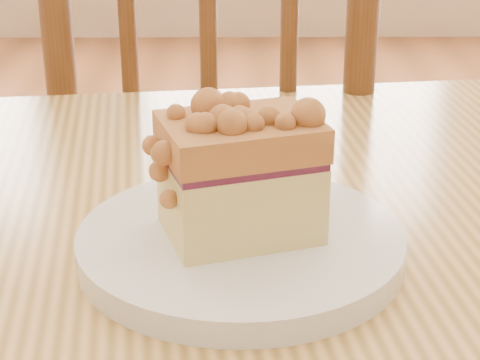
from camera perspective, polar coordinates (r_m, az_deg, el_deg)
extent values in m
cube|color=tan|center=(0.65, 7.99, -6.38)|extent=(1.36, 0.99, 0.04)
cube|color=#582C18|center=(1.30, -1.30, -2.60)|extent=(0.47, 0.47, 0.04)
cylinder|color=#582C18|center=(1.59, 5.79, -8.31)|extent=(0.04, 0.04, 0.46)
cylinder|color=#582C18|center=(1.60, -7.33, -8.01)|extent=(0.04, 0.04, 0.46)
cylinder|color=#582C18|center=(1.02, 8.06, 4.61)|extent=(0.04, 0.04, 0.49)
cylinder|color=#582C18|center=(1.05, -12.02, 4.81)|extent=(0.04, 0.04, 0.49)
cylinder|color=#582C18|center=(1.02, 3.27, 4.15)|extent=(0.02, 0.02, 0.42)
cylinder|color=#582C18|center=(1.02, -2.10, 4.22)|extent=(0.02, 0.02, 0.42)
cylinder|color=#582C18|center=(1.04, -7.40, 4.26)|extent=(0.02, 0.02, 0.42)
cylinder|color=white|center=(0.62, 0.03, -4.40)|extent=(0.24, 0.24, 0.02)
cylinder|color=white|center=(0.62, 0.03, -4.88)|extent=(0.17, 0.17, 0.01)
cube|color=#E2CF80|center=(0.60, 0.03, -1.14)|extent=(0.13, 0.11, 0.06)
cube|color=#4B1531|center=(0.59, 0.03, 1.64)|extent=(0.12, 0.11, 0.01)
cube|color=#B27438|center=(0.58, 0.03, 3.01)|extent=(0.13, 0.11, 0.02)
sphere|color=#B27438|center=(0.55, -3.01, 3.47)|extent=(0.01, 0.01, 0.01)
sphere|color=#B27438|center=(0.60, -2.68, 5.26)|extent=(0.02, 0.02, 0.02)
sphere|color=#B27438|center=(0.59, -3.36, 4.86)|extent=(0.02, 0.02, 0.02)
sphere|color=#B27438|center=(0.58, 4.32, 4.52)|extent=(0.02, 0.02, 0.02)
sphere|color=#B27438|center=(0.57, -1.13, 4.22)|extent=(0.02, 0.02, 0.02)
sphere|color=#B27438|center=(0.57, 4.47, 3.96)|extent=(0.01, 0.01, 0.01)
sphere|color=#B27438|center=(0.60, -2.13, 5.19)|extent=(0.01, 0.01, 0.01)
sphere|color=#B27438|center=(0.58, 1.61, 4.65)|extent=(0.01, 0.01, 0.01)
sphere|color=#B27438|center=(0.59, 0.81, 4.94)|extent=(0.02, 0.02, 0.02)
sphere|color=#B27438|center=(0.59, -2.33, 4.85)|extent=(0.02, 0.02, 0.02)
sphere|color=#B27438|center=(0.58, -0.47, 4.71)|extent=(0.02, 0.02, 0.02)
sphere|color=#B27438|center=(0.59, -3.68, 4.91)|extent=(0.02, 0.02, 0.02)
sphere|color=#B27438|center=(0.56, -2.22, 3.87)|extent=(0.02, 0.02, 0.02)
sphere|color=#B27438|center=(0.58, -4.64, 4.56)|extent=(0.02, 0.02, 0.02)
sphere|color=#B27438|center=(0.61, 3.23, 5.44)|extent=(0.02, 0.02, 0.02)
sphere|color=#B27438|center=(0.56, -3.04, 3.74)|extent=(0.02, 0.02, 0.02)
sphere|color=#B27438|center=(0.56, -4.72, -0.71)|extent=(0.01, 0.01, 0.01)
sphere|color=#B27438|center=(0.56, -4.48, -1.47)|extent=(0.02, 0.02, 0.02)
sphere|color=#B27438|center=(0.56, -4.65, 0.04)|extent=(0.02, 0.02, 0.02)
sphere|color=#B27438|center=(0.56, -4.69, -1.84)|extent=(0.02, 0.02, 0.02)
sphere|color=#B27438|center=(0.58, -5.04, -0.76)|extent=(0.01, 0.01, 0.01)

